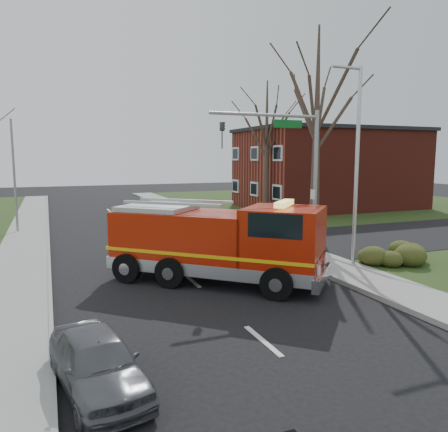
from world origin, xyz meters
name	(u,v)px	position (x,y,z in m)	size (l,w,h in m)	color
ground	(191,280)	(0.00, 0.00, 0.00)	(120.00, 120.00, 0.00)	black
sidewalk_right	(327,264)	(6.20, 0.00, 0.07)	(2.40, 80.00, 0.15)	gray
sidewalk_left	(13,298)	(-6.20, 0.00, 0.07)	(2.40, 80.00, 0.15)	gray
brick_building	(329,169)	(19.00, 18.00, 3.66)	(15.40, 10.40, 7.25)	maroon
health_center_sign	(275,210)	(10.50, 12.50, 0.88)	(0.12, 2.00, 1.40)	#4F1217
hedge_corner	(394,252)	(9.00, -1.00, 0.58)	(2.80, 2.00, 0.90)	#2C3413
bare_tree_near	(317,109)	(9.50, 6.00, 7.41)	(6.00, 6.00, 12.00)	#3F2E25
bare_tree_far	(267,134)	(11.00, 15.00, 6.49)	(5.25, 5.25, 10.50)	#3F2E25
traffic_signal_mast	(291,157)	(5.21, 1.50, 4.71)	(5.29, 0.18, 6.80)	gray
streetlight_pole	(356,161)	(7.14, -0.50, 4.55)	(1.48, 0.16, 8.40)	#B7BABF
utility_pole_far	(14,177)	(-6.80, 14.00, 3.50)	(0.14, 0.14, 7.00)	gray
fire_engine	(219,245)	(0.91, -0.54, 1.44)	(7.61, 7.33, 3.18)	#A41A07
parked_car_maroon	(97,362)	(-4.20, -6.90, 0.61)	(1.45, 3.59, 1.22)	#53555B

